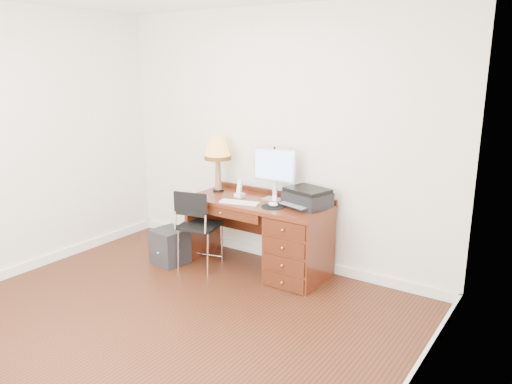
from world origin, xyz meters
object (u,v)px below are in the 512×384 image
Objects in this scene: monitor at (275,168)px; printer at (307,198)px; equipment_box at (170,246)px; desk at (285,237)px; phone at (240,192)px; leg_lamp at (218,152)px; chair at (195,221)px.

printer is (0.41, -0.04, -0.24)m from monitor.
desk is at bearing 26.41° from equipment_box.
monitor is at bearing -170.37° from printer.
equipment_box is at bearing -142.95° from phone.
leg_lamp is at bearing 174.77° from desk.
leg_lamp is 0.70× the size of chair.
printer is at bearing -11.73° from monitor.
monitor is (-0.21, 0.14, 0.67)m from desk.
phone reaches higher than equipment_box.
equipment_box is (-1.40, -0.51, -0.65)m from printer.
phone is 0.49× the size of equipment_box.
leg_lamp is at bearing 178.40° from monitor.
chair is (-0.88, -0.36, 0.11)m from desk.
chair is (-0.67, -0.49, -0.56)m from monitor.
printer is 1.21m from chair.
monitor reaches higher than desk.
equipment_box is at bearing 177.23° from chair.
phone is 0.56m from chair.
phone is at bearing -167.23° from monitor.
equipment_box is (-0.99, -0.55, -0.89)m from monitor.
monitor is at bearing 22.58° from chair.
monitor is at bearing 147.60° from desk.
printer is 1.63m from equipment_box.
phone is at bearing -158.65° from printer.
monitor is 1.08× the size of printer.
phone is 0.98m from equipment_box.
chair is (0.03, -0.44, -0.67)m from leg_lamp.
chair is 2.24× the size of equipment_box.
desk is 2.48× the size of leg_lamp.
phone is at bearing -11.43° from leg_lamp.
monitor reaches higher than phone.
monitor is 2.84× the size of phone.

